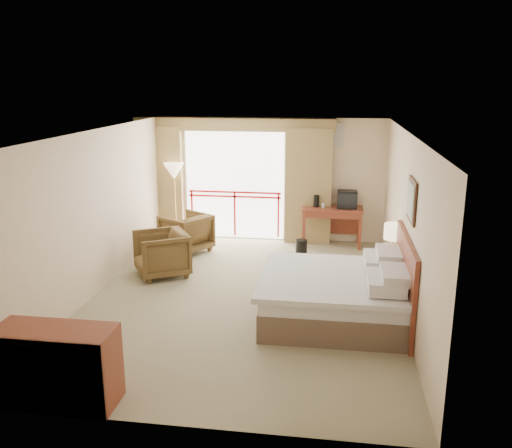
% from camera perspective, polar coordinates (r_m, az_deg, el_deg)
% --- Properties ---
extents(floor, '(7.00, 7.00, 0.00)m').
position_cam_1_polar(floor, '(9.03, -1.20, -7.71)').
color(floor, gray).
rests_on(floor, ground).
extents(ceiling, '(7.00, 7.00, 0.00)m').
position_cam_1_polar(ceiling, '(8.37, -1.30, 9.61)').
color(ceiling, white).
rests_on(ceiling, wall_back).
extents(wall_back, '(5.00, 0.00, 5.00)m').
position_cam_1_polar(wall_back, '(11.99, 1.52, 4.70)').
color(wall_back, beige).
rests_on(wall_back, ground).
extents(wall_front, '(5.00, 0.00, 5.00)m').
position_cam_1_polar(wall_front, '(5.36, -7.49, -8.57)').
color(wall_front, beige).
rests_on(wall_front, ground).
extents(wall_left, '(0.00, 7.00, 7.00)m').
position_cam_1_polar(wall_left, '(9.34, -16.56, 1.14)').
color(wall_left, beige).
rests_on(wall_left, ground).
extents(wall_right, '(0.00, 7.00, 7.00)m').
position_cam_1_polar(wall_right, '(8.56, 15.49, 0.00)').
color(wall_right, beige).
rests_on(wall_right, ground).
extents(balcony_door, '(2.40, 0.00, 2.40)m').
position_cam_1_polar(balcony_door, '(12.12, -2.27, 4.08)').
color(balcony_door, white).
rests_on(balcony_door, wall_back).
extents(balcony_railing, '(2.09, 0.03, 1.02)m').
position_cam_1_polar(balcony_railing, '(12.18, -2.26, 2.27)').
color(balcony_railing, red).
rests_on(balcony_railing, wall_back).
extents(curtain_left, '(1.00, 0.26, 2.50)m').
position_cam_1_polar(curtain_left, '(12.39, -9.93, 4.35)').
color(curtain_left, olive).
rests_on(curtain_left, wall_back).
extents(curtain_right, '(1.00, 0.26, 2.50)m').
position_cam_1_polar(curtain_right, '(11.79, 5.54, 3.97)').
color(curtain_right, olive).
rests_on(curtain_right, wall_back).
extents(valance, '(4.40, 0.22, 0.28)m').
position_cam_1_polar(valance, '(11.84, -2.42, 10.42)').
color(valance, olive).
rests_on(valance, wall_back).
extents(hvac_vent, '(0.50, 0.04, 0.50)m').
position_cam_1_polar(hvac_vent, '(11.74, 7.93, 9.28)').
color(hvac_vent, silver).
rests_on(hvac_vent, wall_back).
extents(bed, '(2.13, 2.06, 0.97)m').
position_cam_1_polar(bed, '(8.23, 8.52, -7.38)').
color(bed, brown).
rests_on(bed, floor).
extents(headboard, '(0.06, 2.10, 1.30)m').
position_cam_1_polar(headboard, '(8.20, 15.37, -5.79)').
color(headboard, maroon).
rests_on(headboard, wall_right).
extents(framed_art, '(0.04, 0.72, 0.60)m').
position_cam_1_polar(framed_art, '(7.87, 16.05, 2.42)').
color(framed_art, black).
rests_on(framed_art, wall_right).
extents(nightstand, '(0.42, 0.49, 0.56)m').
position_cam_1_polar(nightstand, '(9.57, 14.03, -5.06)').
color(nightstand, maroon).
rests_on(nightstand, floor).
extents(table_lamp, '(0.32, 0.32, 0.56)m').
position_cam_1_polar(table_lamp, '(9.40, 14.27, -0.85)').
color(table_lamp, tan).
rests_on(table_lamp, nightstand).
extents(phone, '(0.20, 0.18, 0.07)m').
position_cam_1_polar(phone, '(9.32, 13.93, -3.54)').
color(phone, black).
rests_on(phone, nightstand).
extents(desk, '(1.28, 0.62, 0.84)m').
position_cam_1_polar(desk, '(11.79, 8.03, 0.92)').
color(desk, maroon).
rests_on(desk, floor).
extents(tv, '(0.42, 0.33, 0.38)m').
position_cam_1_polar(tv, '(11.65, 9.57, 2.56)').
color(tv, black).
rests_on(tv, desk).
extents(coffee_maker, '(0.15, 0.15, 0.26)m').
position_cam_1_polar(coffee_maker, '(11.67, 6.36, 2.40)').
color(coffee_maker, black).
rests_on(coffee_maker, desk).
extents(cup, '(0.08, 0.08, 0.10)m').
position_cam_1_polar(cup, '(11.64, 7.08, 1.94)').
color(cup, white).
rests_on(cup, desk).
extents(wastebasket, '(0.25, 0.25, 0.30)m').
position_cam_1_polar(wastebasket, '(11.21, 4.80, -2.41)').
color(wastebasket, black).
rests_on(wastebasket, floor).
extents(armchair_far, '(1.21, 1.20, 0.80)m').
position_cam_1_polar(armchair_far, '(11.47, -7.31, -2.85)').
color(armchair_far, '#4B361B').
rests_on(armchair_far, floor).
extents(armchair_near, '(1.23, 1.22, 0.82)m').
position_cam_1_polar(armchair_near, '(10.16, -9.82, -5.31)').
color(armchair_near, '#4B361B').
rests_on(armchair_near, floor).
extents(side_table, '(0.49, 0.49, 0.53)m').
position_cam_1_polar(side_table, '(10.46, -9.64, -2.61)').
color(side_table, black).
rests_on(side_table, floor).
extents(book, '(0.16, 0.21, 0.02)m').
position_cam_1_polar(book, '(10.41, -9.68, -1.71)').
color(book, white).
rests_on(book, side_table).
extents(floor_lamp, '(0.44, 0.44, 1.73)m').
position_cam_1_polar(floor_lamp, '(11.98, -8.63, 5.21)').
color(floor_lamp, tan).
rests_on(floor_lamp, floor).
extents(dresser, '(1.32, 0.56, 0.88)m').
position_cam_1_polar(dresser, '(6.51, -20.29, -13.87)').
color(dresser, maroon).
rests_on(dresser, floor).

